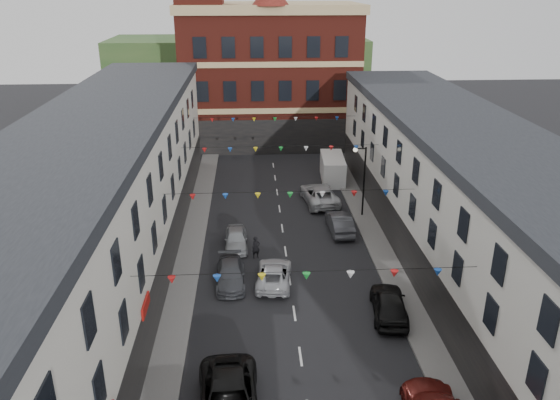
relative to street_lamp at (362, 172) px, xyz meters
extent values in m
plane|color=black|center=(-6.55, -14.00, -3.90)|extent=(160.00, 160.00, 0.00)
cube|color=#605E5B|center=(-13.45, -12.00, -3.83)|extent=(1.80, 64.00, 0.15)
cube|color=#605E5B|center=(0.35, -12.00, -3.83)|extent=(1.80, 64.00, 0.15)
cube|color=silver|center=(-18.35, -13.00, 1.10)|extent=(8.00, 56.00, 10.00)
cube|color=black|center=(-18.35, -13.00, 6.45)|extent=(8.40, 56.00, 0.70)
cube|color=black|center=(-14.30, -13.00, -2.30)|extent=(0.12, 56.00, 3.20)
cube|color=beige|center=(5.25, -13.00, 0.60)|extent=(8.00, 56.00, 9.00)
cube|color=black|center=(5.25, -13.00, 5.45)|extent=(8.40, 56.00, 0.70)
cube|color=black|center=(1.20, -13.00, -2.30)|extent=(0.12, 56.00, 3.20)
cube|color=maroon|center=(-6.55, 24.00, 3.60)|extent=(20.00, 12.00, 15.00)
cube|color=tan|center=(-6.55, 24.00, 11.60)|extent=(20.60, 12.60, 1.00)
cube|color=maroon|center=(-14.05, 21.00, 8.10)|extent=(5.00, 5.00, 24.00)
cube|color=#2E5226|center=(-10.55, 48.00, 1.10)|extent=(40.00, 14.00, 10.00)
cylinder|color=black|center=(0.25, 0.00, -0.90)|extent=(0.14, 0.14, 6.00)
cylinder|color=black|center=(-0.15, 0.00, 2.00)|extent=(0.90, 0.10, 0.10)
sphere|color=beige|center=(-0.60, 0.00, 1.90)|extent=(0.36, 0.36, 0.36)
imported|color=black|center=(-10.15, -21.93, -3.08)|extent=(3.02, 6.07, 1.65)
imported|color=#414449|center=(-10.42, -10.29, -3.25)|extent=(2.02, 4.60, 1.32)
imported|color=gray|center=(-10.15, -5.13, -3.21)|extent=(1.76, 4.13, 1.39)
imported|color=black|center=(-1.05, -14.55, -3.09)|extent=(2.49, 4.99, 1.63)
imported|color=#424348|center=(-2.10, -2.86, -3.15)|extent=(1.76, 4.62, 1.50)
imported|color=silver|center=(-2.95, 3.17, -3.10)|extent=(3.37, 6.10, 1.62)
imported|color=#B6B8BE|center=(-7.60, -10.40, -3.25)|extent=(2.64, 4.88, 1.30)
cube|color=silver|center=(-0.95, 9.01, -2.69)|extent=(2.43, 5.59, 2.42)
imported|color=black|center=(-8.71, -6.87, -3.09)|extent=(0.69, 0.57, 1.64)
camera|label=1|loc=(-8.93, -41.34, 14.36)|focal=35.00mm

